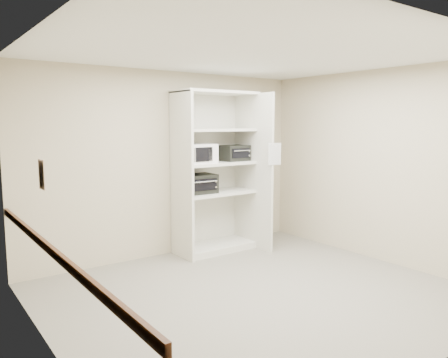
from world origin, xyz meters
TOP-DOWN VIEW (x-y plane):
  - floor at (0.00, 0.00)m, footprint 4.50×4.00m
  - ceiling at (0.00, 0.00)m, footprint 4.50×4.00m
  - wall_back at (0.00, 2.00)m, footprint 4.50×0.02m
  - wall_front at (0.00, -2.00)m, footprint 4.50×0.02m
  - wall_left at (-2.25, 0.00)m, footprint 0.02×4.00m
  - wall_right at (2.25, 0.00)m, footprint 0.02×4.00m
  - shelving_unit at (0.67, 1.70)m, footprint 1.24×0.92m
  - microwave at (0.29, 1.66)m, footprint 0.49×0.38m
  - toaster_oven_upper at (0.97, 1.69)m, footprint 0.44×0.34m
  - toaster_oven_lower at (0.31, 1.72)m, footprint 0.53×0.41m
  - paper_sign at (1.25, 1.07)m, footprint 0.25×0.01m
  - chair_rail at (-2.23, 0.00)m, footprint 0.04×3.98m
  - wall_poster at (-2.24, 0.14)m, footprint 0.01×0.18m

SIDE VIEW (x-z plane):
  - floor at x=0.00m, z-range -0.01..0.01m
  - chair_rail at x=-2.23m, z-range 0.86..0.94m
  - toaster_oven_lower at x=0.31m, z-range 0.92..1.20m
  - shelving_unit at x=0.67m, z-range -0.08..2.34m
  - wall_back at x=0.00m, z-range 0.00..2.70m
  - wall_front at x=0.00m, z-range 0.00..2.70m
  - wall_left at x=-2.25m, z-range 0.00..2.70m
  - wall_right at x=2.25m, z-range 0.00..2.70m
  - toaster_oven_upper at x=0.97m, z-range 1.37..1.61m
  - paper_sign at x=1.25m, z-range 1.34..1.66m
  - microwave at x=0.29m, z-range 1.37..1.65m
  - wall_poster at x=-2.24m, z-range 1.40..1.65m
  - ceiling at x=0.00m, z-range 2.70..2.71m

